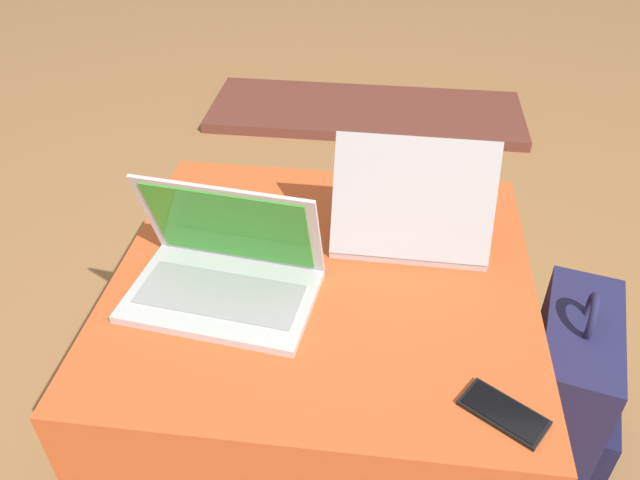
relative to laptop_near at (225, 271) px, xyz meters
name	(u,v)px	position (x,y,z in m)	size (l,w,h in m)	color
ground_plane	(323,415)	(0.18, 0.07, -0.51)	(14.00, 14.00, 0.00)	#9E7042
ottoman	(323,351)	(0.18, 0.07, -0.28)	(0.85, 0.81, 0.46)	maroon
laptop_near	(225,271)	(0.00, 0.00, 0.00)	(0.38, 0.27, 0.23)	silver
laptop_far	(410,217)	(0.35, 0.22, 0.00)	(0.33, 0.26, 0.25)	#B7B7BC
cell_phone	(504,413)	(0.51, -0.24, -0.04)	(0.15, 0.13, 0.01)	black
backpack	(567,392)	(0.73, 0.05, -0.32)	(0.26, 0.37, 0.47)	#23234C
fireplace_hearth	(366,112)	(0.18, 1.72, -0.49)	(1.40, 0.50, 0.04)	brown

